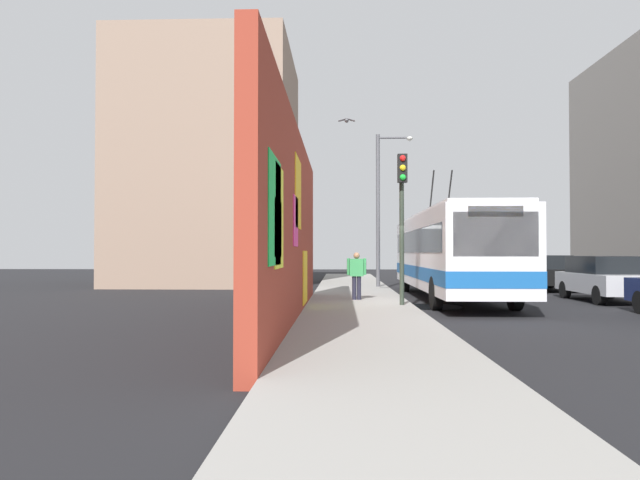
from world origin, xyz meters
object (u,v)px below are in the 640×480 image
city_bus (449,251)px  traffic_light (402,204)px  pedestrian_midblock (357,272)px  parked_car_black (543,272)px  street_lamp (382,200)px  parked_car_silver (604,278)px

city_bus → traffic_light: bearing=152.1°
pedestrian_midblock → traffic_light: (-1.95, -1.29, 2.10)m
city_bus → parked_car_black: 7.47m
street_lamp → parked_car_black: bearing=-89.7°
traffic_light → street_lamp: bearing=-0.5°
city_bus → traffic_light: city_bus is taller
pedestrian_midblock → traffic_light: size_ratio=0.35×
traffic_light → street_lamp: (9.31, -0.08, 0.98)m
pedestrian_midblock → parked_car_black: bearing=-49.4°
parked_car_silver → pedestrian_midblock: bearing=98.8°
city_bus → pedestrian_midblock: (-2.12, 3.44, -0.70)m
pedestrian_midblock → street_lamp: street_lamp is taller
pedestrian_midblock → parked_car_silver: bearing=-81.2°
parked_car_black → pedestrian_midblock: pedestrian_midblock is taller
city_bus → street_lamp: street_lamp is taller
city_bus → parked_car_black: bearing=-44.6°
parked_car_silver → street_lamp: (6.03, 7.27, 3.29)m
city_bus → street_lamp: size_ratio=1.81×
street_lamp → pedestrian_midblock: bearing=169.5°
parked_car_silver → street_lamp: size_ratio=0.61×
parked_car_black → pedestrian_midblock: (-7.40, 8.64, 0.22)m
city_bus → parked_car_silver: city_bus is taller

